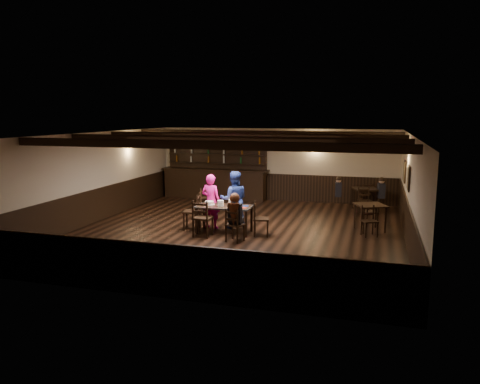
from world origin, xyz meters
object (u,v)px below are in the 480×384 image
(man_blue, at_px, (234,200))
(cake, at_px, (209,203))
(bar_counter, at_px, (215,180))
(woman_pink, at_px, (211,201))
(chair_near_left, at_px, (202,215))
(dining_table, at_px, (224,209))
(chair_near_right, at_px, (233,223))

(man_blue, relative_size, cake, 5.41)
(cake, xyz_separation_m, bar_counter, (-1.53, 4.91, -0.07))
(woman_pink, bearing_deg, man_blue, -156.83)
(chair_near_left, bearing_deg, cake, 92.69)
(dining_table, distance_m, bar_counter, 5.38)
(cake, bearing_deg, chair_near_right, -43.06)
(dining_table, distance_m, cake, 0.49)
(chair_near_right, distance_m, man_blue, 1.52)
(woman_pink, distance_m, bar_counter, 4.82)
(dining_table, bearing_deg, woman_pink, 142.56)
(chair_near_left, relative_size, bar_counter, 0.24)
(dining_table, xyz_separation_m, woman_pink, (-0.53, 0.40, 0.11))
(chair_near_right, bearing_deg, bar_counter, 113.39)
(dining_table, bearing_deg, bar_counter, 111.79)
(chair_near_left, bearing_deg, woman_pink, 95.57)
(man_blue, bearing_deg, dining_table, 60.63)
(chair_near_right, relative_size, cake, 2.84)
(chair_near_left, xyz_separation_m, chair_near_right, (0.96, -0.23, -0.08))
(bar_counter, bearing_deg, man_blue, -64.53)
(woman_pink, distance_m, cake, 0.33)
(man_blue, relative_size, bar_counter, 0.40)
(chair_near_right, relative_size, man_blue, 0.53)
(chair_near_left, bearing_deg, chair_near_right, -13.31)
(dining_table, height_order, bar_counter, bar_counter)
(dining_table, height_order, woman_pink, woman_pink)
(cake, height_order, bar_counter, bar_counter)
(chair_near_left, xyz_separation_m, cake, (-0.03, 0.70, 0.21))
(dining_table, xyz_separation_m, man_blue, (0.10, 0.59, 0.16))
(chair_near_right, bearing_deg, man_blue, 106.54)
(woman_pink, bearing_deg, chair_near_left, 102.59)
(chair_near_left, distance_m, woman_pink, 1.04)
(dining_table, distance_m, woman_pink, 0.68)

